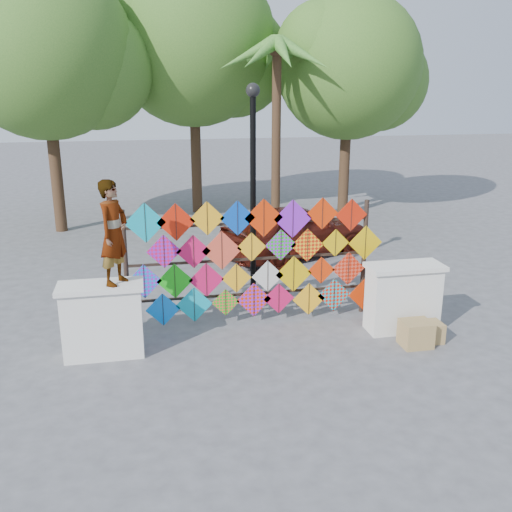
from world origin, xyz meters
name	(u,v)px	position (x,y,z in m)	size (l,w,h in m)	color
ground	(258,337)	(0.00, 0.00, 0.00)	(80.00, 80.00, 0.00)	slate
parapet_left	(103,320)	(-2.70, -0.20, 0.65)	(1.40, 0.65, 1.28)	silver
parapet_right	(403,297)	(2.70, -0.20, 0.65)	(1.40, 0.65, 1.28)	silver
kite_rack	(254,261)	(0.07, 0.73, 1.24)	(4.96, 0.24, 2.43)	black
tree_west	(48,50)	(-4.40, 9.03, 5.38)	(5.85, 5.20, 8.01)	#4A2F20
tree_mid	(196,43)	(0.11, 11.03, 5.77)	(6.30, 5.60, 8.61)	#4A2F20
tree_east	(351,67)	(5.09, 9.53, 4.99)	(5.40, 4.80, 7.42)	#4A2F20
palm_tree	(277,66)	(2.20, 8.00, 4.95)	(3.62, 3.62, 5.83)	#4A2F20
vendor_woman	(114,233)	(-2.42, -0.20, 2.14)	(0.63, 0.41, 1.72)	#99999E
sedan	(295,230)	(2.01, 4.87, 0.71)	(1.67, 4.15, 1.41)	#4E150D
lamppost	(253,174)	(0.30, 2.00, 2.69)	(0.28, 0.28, 4.46)	black
cardboard_box_near	(416,334)	(2.65, -0.90, 0.23)	(0.51, 0.46, 0.46)	tan
cardboard_box_far	(429,332)	(2.97, -0.78, 0.18)	(0.43, 0.40, 0.36)	tan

